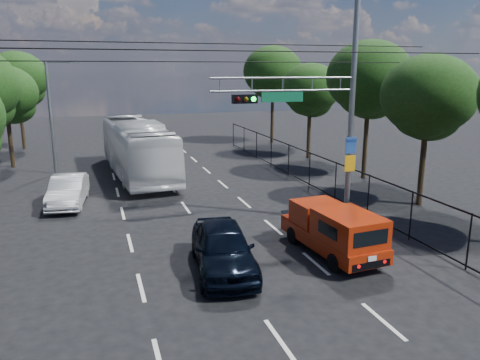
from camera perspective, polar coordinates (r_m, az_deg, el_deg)
name	(u,v)px	position (r m, az deg, el deg)	size (l,w,h in m)	color
ground	(280,340)	(12.40, 4.87, -18.89)	(120.00, 120.00, 0.00)	black
lane_markings	(178,197)	(24.89, -7.54, -2.07)	(6.12, 38.00, 0.01)	beige
signal_mast	(326,102)	(20.02, 10.50, 9.30)	(6.43, 0.39, 9.50)	slate
streetlight_left	(53,112)	(31.82, -21.83, 7.69)	(2.09, 0.22, 7.08)	slate
utility_wires	(197,52)	(18.93, -5.31, 15.26)	(22.00, 5.04, 0.74)	black
fence_right	(325,176)	(25.38, 10.29, 0.53)	(0.06, 34.03, 2.00)	black
tree_right_b	(428,102)	(24.20, 21.95, 8.81)	(4.50, 4.50, 7.31)	black
tree_right_c	(369,84)	(29.37, 15.47, 11.27)	(5.10, 5.10, 8.29)	black
tree_right_d	(310,93)	(35.31, 8.57, 10.46)	(4.32, 4.32, 7.02)	black
tree_right_e	(273,76)	(42.67, 4.04, 12.53)	(5.28, 5.28, 8.58)	black
tree_left_d	(6,98)	(35.11, -26.65, 8.97)	(4.20, 4.20, 6.83)	black
tree_left_e	(18,82)	(43.02, -25.47, 10.75)	(4.92, 4.92, 7.99)	black
red_pickup	(333,229)	(17.33, 11.30, -5.89)	(2.14, 4.95, 1.80)	black
navy_hatchback	(223,248)	(15.73, -2.08, -8.26)	(1.90, 4.72, 1.61)	black
white_bus	(137,148)	(30.26, -12.42, 3.84)	(2.89, 12.36, 3.44)	silver
white_van	(68,191)	(24.64, -20.23, -1.22)	(1.54, 4.42, 1.46)	silver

